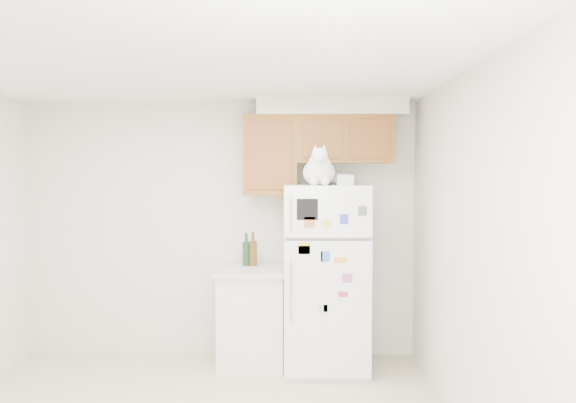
{
  "coord_description": "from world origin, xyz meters",
  "views": [
    {
      "loc": [
        0.76,
        -3.52,
        1.81
      ],
      "look_at": [
        0.67,
        1.55,
        1.55
      ],
      "focal_mm": 35.0,
      "sensor_mm": 36.0,
      "label": 1
    }
  ],
  "objects_px": {
    "storage_box_front": "(344,180)",
    "bottle_amber": "(253,249)",
    "refrigerator": "(326,277)",
    "cat": "(319,170)",
    "base_counter": "(252,316)",
    "storage_box_back": "(338,179)",
    "bottle_green": "(246,249)"
  },
  "relations": [
    {
      "from": "base_counter",
      "to": "storage_box_back",
      "type": "relative_size",
      "value": 5.11
    },
    {
      "from": "refrigerator",
      "to": "bottle_amber",
      "type": "distance_m",
      "value": 0.76
    },
    {
      "from": "storage_box_front",
      "to": "bottle_green",
      "type": "xyz_separation_m",
      "value": [
        -0.91,
        0.35,
        -0.67
      ]
    },
    {
      "from": "storage_box_front",
      "to": "bottle_green",
      "type": "bearing_deg",
      "value": 152.46
    },
    {
      "from": "storage_box_front",
      "to": "cat",
      "type": "bearing_deg",
      "value": -166.99
    },
    {
      "from": "bottle_amber",
      "to": "base_counter",
      "type": "bearing_deg",
      "value": -89.9
    },
    {
      "from": "cat",
      "to": "storage_box_front",
      "type": "distance_m",
      "value": 0.25
    },
    {
      "from": "refrigerator",
      "to": "base_counter",
      "type": "height_order",
      "value": "refrigerator"
    },
    {
      "from": "storage_box_back",
      "to": "bottle_green",
      "type": "distance_m",
      "value": 1.11
    },
    {
      "from": "bottle_amber",
      "to": "bottle_green",
      "type": "bearing_deg",
      "value": 170.49
    },
    {
      "from": "refrigerator",
      "to": "cat",
      "type": "xyz_separation_m",
      "value": [
        -0.07,
        -0.21,
        0.98
      ]
    },
    {
      "from": "base_counter",
      "to": "storage_box_back",
      "type": "bearing_deg",
      "value": -0.61
    },
    {
      "from": "bottle_green",
      "to": "bottle_amber",
      "type": "height_order",
      "value": "bottle_amber"
    },
    {
      "from": "refrigerator",
      "to": "bottle_green",
      "type": "distance_m",
      "value": 0.82
    },
    {
      "from": "refrigerator",
      "to": "bottle_green",
      "type": "bearing_deg",
      "value": 163.75
    },
    {
      "from": "storage_box_back",
      "to": "bottle_amber",
      "type": "relative_size",
      "value": 0.56
    },
    {
      "from": "cat",
      "to": "storage_box_front",
      "type": "bearing_deg",
      "value": 19.31
    },
    {
      "from": "base_counter",
      "to": "cat",
      "type": "relative_size",
      "value": 1.82
    },
    {
      "from": "refrigerator",
      "to": "storage_box_front",
      "type": "xyz_separation_m",
      "value": [
        0.15,
        -0.13,
        0.89
      ]
    },
    {
      "from": "refrigerator",
      "to": "storage_box_front",
      "type": "distance_m",
      "value": 0.92
    },
    {
      "from": "cat",
      "to": "storage_box_front",
      "type": "relative_size",
      "value": 3.38
    },
    {
      "from": "cat",
      "to": "storage_box_front",
      "type": "xyz_separation_m",
      "value": [
        0.22,
        0.08,
        -0.09
      ]
    },
    {
      "from": "cat",
      "to": "storage_box_front",
      "type": "height_order",
      "value": "cat"
    },
    {
      "from": "cat",
      "to": "base_counter",
      "type": "bearing_deg",
      "value": 155.24
    },
    {
      "from": "storage_box_back",
      "to": "bottle_amber",
      "type": "xyz_separation_m",
      "value": [
        -0.8,
        0.14,
        -0.67
      ]
    },
    {
      "from": "base_counter",
      "to": "cat",
      "type": "height_order",
      "value": "cat"
    },
    {
      "from": "refrigerator",
      "to": "bottle_green",
      "type": "xyz_separation_m",
      "value": [
        -0.76,
        0.22,
        0.22
      ]
    },
    {
      "from": "storage_box_front",
      "to": "bottle_amber",
      "type": "relative_size",
      "value": 0.47
    },
    {
      "from": "refrigerator",
      "to": "cat",
      "type": "distance_m",
      "value": 1.01
    },
    {
      "from": "base_counter",
      "to": "bottle_amber",
      "type": "xyz_separation_m",
      "value": [
        -0.0,
        0.14,
        0.62
      ]
    },
    {
      "from": "refrigerator",
      "to": "storage_box_back",
      "type": "distance_m",
      "value": 0.91
    },
    {
      "from": "cat",
      "to": "storage_box_back",
      "type": "bearing_deg",
      "value": 56.11
    }
  ]
}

